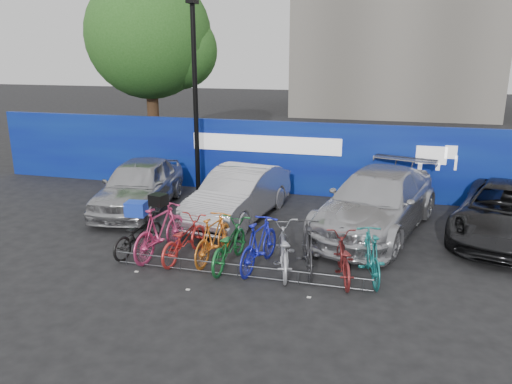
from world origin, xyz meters
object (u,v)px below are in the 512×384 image
(car_3, at_px, (507,213))
(bike_9, at_px, (371,255))
(bike_5, at_px, (259,244))
(bike_6, at_px, (283,249))
(bike_7, at_px, (308,247))
(car_0, at_px, (139,185))
(car_1, at_px, (239,194))
(bike_0, at_px, (138,234))
(bike_3, at_px, (214,238))
(car_2, at_px, (377,202))
(bike_1, at_px, (160,231))
(bike_rack, at_px, (238,270))
(bike_8, at_px, (343,258))
(bike_4, at_px, (229,244))
(tree, at_px, (155,39))
(bike_2, at_px, (184,239))
(lamppost, at_px, (195,94))

(car_3, bearing_deg, bike_9, -118.00)
(car_3, height_order, bike_5, car_3)
(bike_6, bearing_deg, bike_7, -178.23)
(car_3, xyz_separation_m, bike_6, (-5.06, -3.35, -0.18))
(car_0, relative_size, car_1, 1.02)
(car_1, relative_size, car_3, 0.88)
(bike_0, relative_size, bike_3, 0.98)
(car_2, relative_size, bike_1, 2.67)
(bike_0, xyz_separation_m, bike_6, (3.51, -0.14, 0.05))
(bike_0, relative_size, bike_6, 0.90)
(bike_rack, height_order, bike_6, bike_6)
(bike_8, bearing_deg, bike_7, -27.38)
(bike_5, distance_m, bike_8, 1.82)
(bike_1, bearing_deg, bike_9, -171.27)
(bike_3, height_order, bike_9, bike_3)
(bike_1, bearing_deg, car_2, -138.95)
(bike_4, height_order, bike_5, bike_5)
(bike_4, bearing_deg, bike_1, -1.31)
(bike_rack, relative_size, bike_7, 3.10)
(tree, distance_m, car_0, 8.53)
(bike_2, bearing_deg, tree, -52.85)
(car_3, relative_size, bike_3, 2.77)
(car_3, height_order, bike_0, car_3)
(lamppost, relative_size, bike_3, 3.42)
(bike_rack, bearing_deg, bike_3, 137.10)
(car_0, distance_m, bike_0, 3.43)
(car_1, bearing_deg, lamppost, 141.17)
(bike_rack, xyz_separation_m, car_1, (-1.06, 3.65, 0.56))
(car_3, distance_m, bike_2, 8.09)
(bike_rack, bearing_deg, car_1, 106.21)
(car_2, xyz_separation_m, bike_6, (-1.86, -3.10, -0.28))
(bike_0, distance_m, bike_4, 2.30)
(bike_1, xyz_separation_m, bike_6, (2.93, -0.11, -0.10))
(car_3, distance_m, bike_6, 6.07)
(car_1, bearing_deg, bike_5, -56.99)
(tree, relative_size, bike_rack, 1.39)
(car_1, xyz_separation_m, bike_6, (1.92, -3.08, -0.21))
(bike_2, xyz_separation_m, bike_4, (1.11, -0.11, 0.02))
(bike_4, bearing_deg, tree, -54.17)
(lamppost, height_order, bike_2, lamppost)
(car_3, bearing_deg, car_0, -162.53)
(car_0, xyz_separation_m, car_2, (6.91, -0.10, 0.03))
(bike_rack, relative_size, bike_8, 3.17)
(bike_1, relative_size, bike_7, 1.13)
(bike_rack, relative_size, bike_6, 2.88)
(bike_rack, bearing_deg, lamppost, 118.07)
(car_0, bearing_deg, bike_0, -71.00)
(bike_6, bearing_deg, car_1, -72.31)
(car_2, height_order, bike_1, car_2)
(bike_5, relative_size, bike_7, 1.04)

